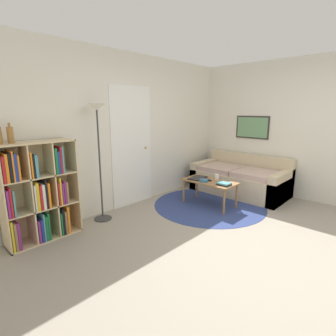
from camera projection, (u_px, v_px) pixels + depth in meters
The scene contains 14 objects.
ground_plane at pixel (258, 247), 3.26m from camera, with size 14.00×14.00×0.00m, color gray.
wall_back at pixel (132, 132), 4.57m from camera, with size 7.59×0.11×2.60m.
wall_right at pixel (257, 128), 5.42m from camera, with size 0.08×5.37×2.60m.
rug at pixel (209, 205), 4.69m from camera, with size 1.97×1.97×0.01m.
bookshelf at pixel (37, 194), 3.33m from camera, with size 0.91×0.34×1.29m.
floor_lamp at pixel (98, 128), 3.78m from camera, with size 0.27×0.27×1.76m.
couch at pixel (241, 179), 5.36m from camera, with size 0.94×1.82×0.76m.
coffee_table at pixel (210, 184), 4.61m from camera, with size 0.48×0.93×0.45m.
laptop at pixel (198, 178), 4.76m from camera, with size 0.38×0.28×0.02m.
bowl at pixel (204, 181), 4.53m from camera, with size 0.15×0.15×0.04m.
book_stack_on_table at pixel (224, 184), 4.34m from camera, with size 0.17×0.20×0.04m.
cup at pixel (217, 177), 4.70m from camera, with size 0.08×0.08×0.09m.
remote at pixel (208, 180), 4.62m from camera, with size 0.09×0.15×0.02m.
bottle_middle at pixel (10, 135), 3.01m from camera, with size 0.07×0.07×0.24m.
Camera 1 is at (-2.93, -1.21, 1.67)m, focal length 28.00 mm.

